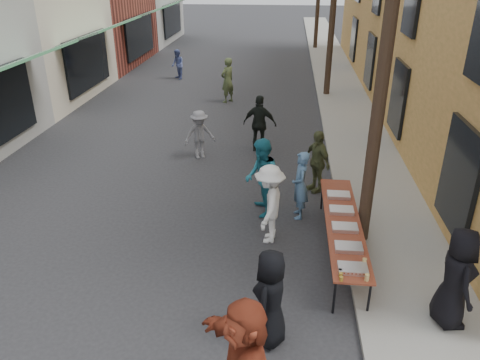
% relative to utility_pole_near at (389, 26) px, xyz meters
% --- Properties ---
extents(ground, '(120.00, 120.00, 0.00)m').
position_rel_utility_pole_near_xyz_m(ground, '(-4.30, -3.00, -4.50)').
color(ground, '#28282B').
rests_on(ground, ground).
extents(sidewalk, '(2.20, 60.00, 0.10)m').
position_rel_utility_pole_near_xyz_m(sidewalk, '(0.70, 12.00, -4.45)').
color(sidewalk, gray).
rests_on(sidewalk, ground).
extents(utility_pole_near, '(0.26, 0.26, 9.00)m').
position_rel_utility_pole_near_xyz_m(utility_pole_near, '(0.00, 0.00, 0.00)').
color(utility_pole_near, '#2D2116').
rests_on(utility_pole_near, ground).
extents(serving_table, '(0.70, 4.00, 0.75)m').
position_rel_utility_pole_near_xyz_m(serving_table, '(-0.50, -0.48, -3.79)').
color(serving_table, maroon).
rests_on(serving_table, ground).
extents(catering_tray_sausage, '(0.50, 0.33, 0.08)m').
position_rel_utility_pole_near_xyz_m(catering_tray_sausage, '(-0.50, -2.13, -3.71)').
color(catering_tray_sausage, maroon).
rests_on(catering_tray_sausage, serving_table).
extents(catering_tray_foil_b, '(0.50, 0.33, 0.08)m').
position_rel_utility_pole_near_xyz_m(catering_tray_foil_b, '(-0.50, -1.48, -3.71)').
color(catering_tray_foil_b, '#B2B2B7').
rests_on(catering_tray_foil_b, serving_table).
extents(catering_tray_buns, '(0.50, 0.33, 0.08)m').
position_rel_utility_pole_near_xyz_m(catering_tray_buns, '(-0.50, -0.78, -3.71)').
color(catering_tray_buns, tan).
rests_on(catering_tray_buns, serving_table).
extents(catering_tray_foil_d, '(0.50, 0.33, 0.08)m').
position_rel_utility_pole_near_xyz_m(catering_tray_foil_d, '(-0.50, -0.08, -3.71)').
color(catering_tray_foil_d, '#B2B2B7').
rests_on(catering_tray_foil_d, serving_table).
extents(catering_tray_buns_end, '(0.50, 0.33, 0.08)m').
position_rel_utility_pole_near_xyz_m(catering_tray_buns_end, '(-0.50, 0.62, -3.71)').
color(catering_tray_buns_end, tan).
rests_on(catering_tray_buns_end, serving_table).
extents(condiment_jar_a, '(0.07, 0.07, 0.08)m').
position_rel_utility_pole_near_xyz_m(condiment_jar_a, '(-0.72, -2.43, -3.71)').
color(condiment_jar_a, '#A57F26').
rests_on(condiment_jar_a, serving_table).
extents(condiment_jar_b, '(0.07, 0.07, 0.08)m').
position_rel_utility_pole_near_xyz_m(condiment_jar_b, '(-0.72, -2.33, -3.71)').
color(condiment_jar_b, '#A57F26').
rests_on(condiment_jar_b, serving_table).
extents(condiment_jar_c, '(0.07, 0.07, 0.08)m').
position_rel_utility_pole_near_xyz_m(condiment_jar_c, '(-0.72, -2.23, -3.71)').
color(condiment_jar_c, '#A57F26').
rests_on(condiment_jar_c, serving_table).
extents(cup_stack, '(0.08, 0.08, 0.12)m').
position_rel_utility_pole_near_xyz_m(cup_stack, '(-0.30, -2.38, -3.69)').
color(cup_stack, tan).
rests_on(cup_stack, serving_table).
extents(guest_front_a, '(0.77, 0.94, 1.67)m').
position_rel_utility_pole_near_xyz_m(guest_front_a, '(-1.86, -3.10, -3.67)').
color(guest_front_a, black).
rests_on(guest_front_a, ground).
extents(guest_front_b, '(0.45, 0.63, 1.64)m').
position_rel_utility_pole_near_xyz_m(guest_front_b, '(-1.35, 0.97, -3.68)').
color(guest_front_b, '#50759B').
rests_on(guest_front_b, ground).
extents(guest_front_c, '(0.88, 1.04, 1.88)m').
position_rel_utility_pole_near_xyz_m(guest_front_c, '(-2.26, 1.02, -3.56)').
color(guest_front_c, teal).
rests_on(guest_front_c, ground).
extents(guest_front_d, '(0.78, 1.20, 1.75)m').
position_rel_utility_pole_near_xyz_m(guest_front_d, '(-2.02, -0.13, -3.62)').
color(guest_front_d, white).
rests_on(guest_front_d, ground).
extents(guest_front_e, '(0.87, 1.04, 1.66)m').
position_rel_utility_pole_near_xyz_m(guest_front_e, '(-0.90, 2.42, -3.67)').
color(guest_front_e, '#525933').
rests_on(guest_front_e, ground).
extents(server, '(0.64, 0.91, 1.76)m').
position_rel_utility_pole_near_xyz_m(server, '(1.05, -2.48, -3.52)').
color(server, black).
rests_on(server, sidewalk).
extents(passerby_left, '(1.11, 0.95, 1.49)m').
position_rel_utility_pole_near_xyz_m(passerby_left, '(-4.33, 4.33, -3.75)').
color(passerby_left, slate).
rests_on(passerby_left, ground).
extents(passerby_mid, '(1.11, 0.61, 1.80)m').
position_rel_utility_pole_near_xyz_m(passerby_mid, '(-2.55, 5.09, -3.60)').
color(passerby_mid, black).
rests_on(passerby_mid, ground).
extents(passerby_right, '(0.77, 0.81, 1.87)m').
position_rel_utility_pole_near_xyz_m(passerby_right, '(-4.26, 10.54, -3.56)').
color(passerby_right, '#4B5833').
rests_on(passerby_right, ground).
extents(passerby_far, '(0.85, 0.90, 1.48)m').
position_rel_utility_pole_near_xyz_m(passerby_far, '(-7.29, 14.44, -3.76)').
color(passerby_far, '#5262A0').
rests_on(passerby_far, ground).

